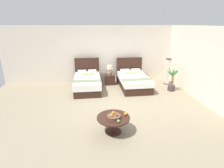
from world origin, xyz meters
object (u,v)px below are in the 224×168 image
at_px(coffee_table, 113,121).
at_px(potted_palm, 172,84).
at_px(table_lamp, 110,69).
at_px(loose_orange, 125,114).
at_px(floor_lamp_corner, 168,72).
at_px(bed_near_window, 87,82).
at_px(loose_apple, 118,121).
at_px(bed_near_corner, 133,81).
at_px(vase, 113,73).
at_px(fruit_bowl, 114,116).
at_px(nightstand, 110,79).

bearing_deg(coffee_table, potted_palm, 44.01).
xyz_separation_m(table_lamp, coffee_table, (-0.32, -4.00, -0.38)).
relative_size(loose_orange, floor_lamp_corner, 0.07).
distance_m(bed_near_window, floor_lamp_corner, 3.82).
xyz_separation_m(coffee_table, loose_apple, (0.09, -0.28, 0.15)).
height_order(coffee_table, loose_apple, loose_apple).
relative_size(table_lamp, floor_lamp_corner, 0.37).
height_order(bed_near_corner, coffee_table, bed_near_corner).
xyz_separation_m(loose_orange, potted_palm, (2.57, 2.75, -0.20)).
relative_size(loose_orange, potted_palm, 0.09).
distance_m(vase, loose_apple, 4.24).
bearing_deg(fruit_bowl, table_lamp, 85.57).
xyz_separation_m(vase, floor_lamp_corner, (2.60, -0.26, 0.07)).
relative_size(bed_near_corner, table_lamp, 4.51).
distance_m(bed_near_corner, table_lamp, 1.26).
relative_size(nightstand, table_lamp, 1.07).
distance_m(fruit_bowl, potted_palm, 4.06).
bearing_deg(fruit_bowl, floor_lamp_corner, 50.63).
xyz_separation_m(bed_near_window, potted_palm, (3.63, -0.60, -0.02)).
height_order(bed_near_corner, floor_lamp_corner, floor_lamp_corner).
relative_size(coffee_table, floor_lamp_corner, 0.71).
bearing_deg(coffee_table, vase, 83.36).
xyz_separation_m(bed_near_corner, potted_palm, (1.55, -0.60, -0.01)).
height_order(vase, floor_lamp_corner, floor_lamp_corner).
relative_size(nightstand, fruit_bowl, 1.34).
height_order(bed_near_corner, loose_apple, bed_near_corner).
xyz_separation_m(fruit_bowl, loose_apple, (0.08, -0.24, -0.01)).
relative_size(bed_near_window, potted_palm, 2.11).
bearing_deg(vase, loose_orange, -91.91).
bearing_deg(bed_near_window, nightstand, 28.96).
bearing_deg(table_lamp, potted_palm, -25.05).
xyz_separation_m(vase, coffee_table, (-0.46, -3.94, -0.20)).
distance_m(nightstand, potted_palm, 2.84).
relative_size(bed_near_window, vase, 12.02).
height_order(fruit_bowl, loose_orange, fruit_bowl).
relative_size(loose_apple, potted_palm, 0.08).
relative_size(vase, fruit_bowl, 0.47).
bearing_deg(nightstand, vase, -16.01).
xyz_separation_m(nightstand, coffee_table, (-0.32, -3.98, 0.12)).
height_order(loose_orange, potted_palm, potted_palm).
distance_m(bed_near_corner, vase, 1.06).
relative_size(fruit_bowl, potted_palm, 0.37).
bearing_deg(bed_near_window, fruit_bowl, -77.80).
xyz_separation_m(nightstand, vase, (0.14, -0.04, 0.32)).
distance_m(vase, floor_lamp_corner, 2.62).
height_order(nightstand, table_lamp, table_lamp).
bearing_deg(bed_near_corner, bed_near_window, -179.98).
xyz_separation_m(bed_near_window, table_lamp, (1.06, 0.60, 0.41)).
distance_m(bed_near_window, nightstand, 1.21).
bearing_deg(floor_lamp_corner, loose_apple, -126.85).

